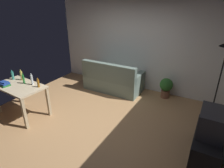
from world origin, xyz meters
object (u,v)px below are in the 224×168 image
at_px(desk, 20,90).
at_px(book_stack, 4,84).
at_px(bottle_green, 24,79).
at_px(potted_plant, 166,87).
at_px(tv, 212,123).
at_px(torchiere_lamp, 224,61).
at_px(tv_stand, 206,144).
at_px(couch, 113,81).
at_px(bottle_amber, 38,83).
at_px(bottle_tall, 13,75).
at_px(bottle_clear, 32,80).
at_px(bottle_squat, 21,76).

height_order(desk, book_stack, book_stack).
xyz_separation_m(bottle_green, book_stack, (-0.27, -0.30, -0.06)).
height_order(desk, potted_plant, desk).
bearing_deg(bottle_green, tv, 7.77).
bearing_deg(torchiere_lamp, tv_stand, -90.00).
height_order(couch, bottle_amber, bottle_amber).
bearing_deg(tv_stand, torchiere_lamp, 0.00).
bearing_deg(torchiere_lamp, bottle_green, -155.44).
relative_size(tv, bottle_tall, 2.54).
relative_size(torchiere_lamp, bottle_clear, 6.62).
relative_size(bottle_squat, book_stack, 1.06).
height_order(tv_stand, torchiere_lamp, torchiere_lamp).
relative_size(couch, potted_plant, 2.98).
bearing_deg(bottle_squat, desk, -50.96).
xyz_separation_m(tv_stand, bottle_squat, (-4.16, -0.42, 0.64)).
xyz_separation_m(couch, bottle_clear, (-0.98, -2.03, 0.57)).
relative_size(desk, bottle_tall, 5.29).
xyz_separation_m(tv_stand, bottle_tall, (-4.39, -0.50, 0.62)).
relative_size(bottle_tall, bottle_green, 0.95).
xyz_separation_m(tv, bottle_tall, (-4.39, -0.50, 0.16)).
distance_m(tv, potted_plant, 2.25).
distance_m(tv_stand, bottle_green, 4.03).
xyz_separation_m(tv_stand, bottle_green, (-3.94, -0.54, 0.63)).
bearing_deg(bottle_squat, bottle_tall, -159.84).
bearing_deg(tv_stand, potted_plant, 33.05).
distance_m(tv, book_stack, 4.30).
height_order(bottle_squat, bottle_green, bottle_squat).
relative_size(torchiere_lamp, bottle_green, 7.29).
relative_size(desk, book_stack, 5.06).
bearing_deg(bottle_green, desk, -98.18).
xyz_separation_m(tv_stand, bottle_amber, (-3.49, -0.51, 0.61)).
bearing_deg(bottle_amber, couch, 69.95).
xyz_separation_m(couch, bottle_green, (-1.20, -2.08, 0.56)).
relative_size(couch, bottle_amber, 7.79).
height_order(tv, potted_plant, tv).
bearing_deg(book_stack, couch, 58.21).
bearing_deg(tv, bottle_green, 97.77).
distance_m(couch, bottle_clear, 2.33).
bearing_deg(bottle_amber, desk, -161.27).
xyz_separation_m(tv, bottle_green, (-3.94, -0.54, 0.17)).
relative_size(bottle_squat, bottle_clear, 0.96).
height_order(bottle_green, bottle_amber, bottle_green).
relative_size(tv, bottle_clear, 2.19).
distance_m(desk, bottle_amber, 0.54).
bearing_deg(tv_stand, couch, 60.57).
height_order(tv_stand, bottle_squat, bottle_squat).
height_order(tv, desk, tv).
bearing_deg(bottle_tall, torchiere_lamp, 21.91).
bearing_deg(tv, bottle_amber, 98.34).
relative_size(bottle_tall, bottle_squat, 0.91).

